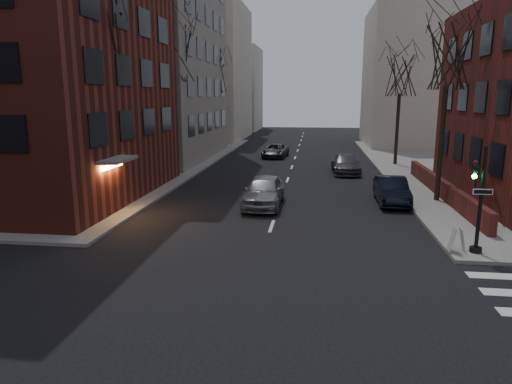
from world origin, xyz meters
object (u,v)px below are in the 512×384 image
(tree_right_b, at_px, (401,75))
(streetlamp_far, at_px, (224,111))
(streetlamp_near, at_px, (166,121))
(tree_left_c, at_px, (214,75))
(car_lane_silver, at_px, (264,191))
(tree_left_b, at_px, (173,55))
(car_lane_gray, at_px, (346,164))
(tree_right_a, at_px, (448,55))
(tree_left_a, at_px, (99,43))
(parked_sedan, at_px, (392,191))
(traffic_signal, at_px, (478,207))
(car_lane_far, at_px, (275,151))
(sandwich_board, at_px, (457,239))

(tree_right_b, height_order, streetlamp_far, tree_right_b)
(streetlamp_near, bearing_deg, tree_left_c, 91.91)
(car_lane_silver, bearing_deg, tree_left_b, 129.14)
(streetlamp_near, height_order, car_lane_gray, streetlamp_near)
(tree_right_a, xyz_separation_m, streetlamp_near, (-17.00, 4.00, -3.79))
(tree_right_b, relative_size, streetlamp_far, 1.46)
(tree_left_a, xyz_separation_m, tree_right_a, (17.60, 4.00, -0.44))
(streetlamp_near, bearing_deg, tree_left_b, 98.53)
(tree_left_b, height_order, car_lane_silver, tree_left_b)
(car_lane_gray, bearing_deg, parked_sedan, -81.20)
(car_lane_gray, bearing_deg, tree_left_a, -136.27)
(tree_left_b, relative_size, streetlamp_near, 1.72)
(tree_left_c, bearing_deg, traffic_signal, -61.64)
(tree_left_c, distance_m, car_lane_gray, 19.58)
(tree_right_a, relative_size, car_lane_silver, 1.97)
(parked_sedan, xyz_separation_m, car_lane_silver, (-7.00, -1.57, 0.10))
(streetlamp_far, height_order, car_lane_far, streetlamp_far)
(tree_left_b, distance_m, tree_right_a, 19.35)
(tree_left_c, bearing_deg, car_lane_silver, -71.70)
(tree_left_b, xyz_separation_m, sandwich_board, (16.10, -17.02, -8.29))
(traffic_signal, distance_m, tree_right_a, 10.92)
(tree_left_c, bearing_deg, tree_right_b, -24.44)
(tree_right_a, relative_size, tree_right_b, 1.06)
(parked_sedan, bearing_deg, tree_right_a, 13.43)
(tree_left_c, height_order, streetlamp_near, tree_left_c)
(streetlamp_near, xyz_separation_m, parked_sedan, (14.40, -4.61, -3.50))
(car_lane_gray, bearing_deg, sandwich_board, -82.70)
(tree_left_a, relative_size, sandwich_board, 10.80)
(car_lane_gray, bearing_deg, streetlamp_near, -158.53)
(car_lane_silver, relative_size, sandwich_board, 5.21)
(streetlamp_near, distance_m, sandwich_board, 20.56)
(traffic_signal, relative_size, parked_sedan, 0.89)
(tree_left_c, xyz_separation_m, sandwich_board, (16.10, -31.02, -7.40))
(streetlamp_near, relative_size, streetlamp_far, 1.00)
(car_lane_silver, bearing_deg, tree_right_b, 60.31)
(traffic_signal, xyz_separation_m, sandwich_board, (-0.64, -0.01, -1.28))
(tree_left_a, xyz_separation_m, parked_sedan, (15.00, 3.39, -7.73))
(tree_left_c, bearing_deg, tree_right_a, -51.34)
(streetlamp_far, bearing_deg, tree_left_c, -106.70)
(tree_right_a, distance_m, parked_sedan, 7.76)
(streetlamp_near, bearing_deg, tree_right_b, 30.47)
(tree_left_a, relative_size, parked_sedan, 2.29)
(traffic_signal, height_order, tree_right_a, tree_right_a)
(tree_left_a, relative_size, tree_right_a, 1.06)
(tree_left_a, bearing_deg, tree_left_c, 90.00)
(car_lane_silver, bearing_deg, tree_left_c, 109.29)
(traffic_signal, xyz_separation_m, tree_right_a, (0.86, 9.01, 6.12))
(parked_sedan, relative_size, car_lane_silver, 0.91)
(parked_sedan, xyz_separation_m, sandwich_board, (1.10, -8.40, -0.11))
(tree_right_a, height_order, car_lane_silver, tree_right_a)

